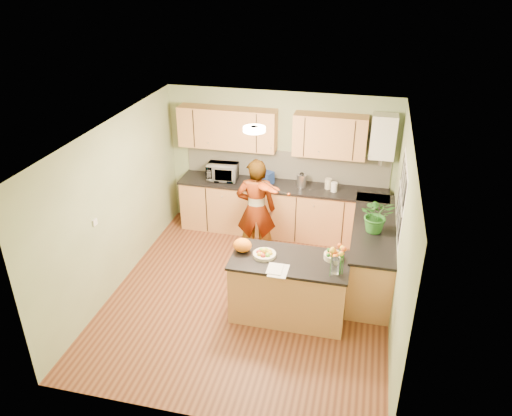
# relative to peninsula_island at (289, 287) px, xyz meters

# --- Properties ---
(floor) EXTENTS (4.50, 4.50, 0.00)m
(floor) POSITION_rel_peninsula_island_xyz_m (-0.63, 0.29, -0.45)
(floor) COLOR #542918
(floor) RESTS_ON ground
(ceiling) EXTENTS (4.00, 4.50, 0.02)m
(ceiling) POSITION_rel_peninsula_island_xyz_m (-0.63, 0.29, 2.05)
(ceiling) COLOR silver
(ceiling) RESTS_ON wall_back
(wall_back) EXTENTS (4.00, 0.02, 2.50)m
(wall_back) POSITION_rel_peninsula_island_xyz_m (-0.63, 2.54, 0.80)
(wall_back) COLOR gray
(wall_back) RESTS_ON floor
(wall_front) EXTENTS (4.00, 0.02, 2.50)m
(wall_front) POSITION_rel_peninsula_island_xyz_m (-0.63, -1.96, 0.80)
(wall_front) COLOR gray
(wall_front) RESTS_ON floor
(wall_left) EXTENTS (0.02, 4.50, 2.50)m
(wall_left) POSITION_rel_peninsula_island_xyz_m (-2.63, 0.29, 0.80)
(wall_left) COLOR gray
(wall_left) RESTS_ON floor
(wall_right) EXTENTS (0.02, 4.50, 2.50)m
(wall_right) POSITION_rel_peninsula_island_xyz_m (1.37, 0.29, 0.80)
(wall_right) COLOR gray
(wall_right) RESTS_ON floor
(back_counter) EXTENTS (3.64, 0.62, 0.94)m
(back_counter) POSITION_rel_peninsula_island_xyz_m (-0.53, 2.24, 0.02)
(back_counter) COLOR tan
(back_counter) RESTS_ON floor
(right_counter) EXTENTS (0.62, 2.24, 0.94)m
(right_counter) POSITION_rel_peninsula_island_xyz_m (1.07, 1.14, 0.02)
(right_counter) COLOR tan
(right_counter) RESTS_ON floor
(splashback) EXTENTS (3.60, 0.02, 0.52)m
(splashback) POSITION_rel_peninsula_island_xyz_m (-0.53, 2.52, 0.75)
(splashback) COLOR beige
(splashback) RESTS_ON back_counter
(upper_cabinets) EXTENTS (3.20, 0.34, 0.70)m
(upper_cabinets) POSITION_rel_peninsula_island_xyz_m (-0.80, 2.37, 1.40)
(upper_cabinets) COLOR tan
(upper_cabinets) RESTS_ON wall_back
(boiler) EXTENTS (0.40, 0.30, 0.86)m
(boiler) POSITION_rel_peninsula_island_xyz_m (1.07, 2.38, 1.44)
(boiler) COLOR white
(boiler) RESTS_ON wall_back
(window_right) EXTENTS (0.01, 1.30, 1.05)m
(window_right) POSITION_rel_peninsula_island_xyz_m (1.36, 0.89, 1.10)
(window_right) COLOR white
(window_right) RESTS_ON wall_right
(light_switch) EXTENTS (0.02, 0.09, 0.09)m
(light_switch) POSITION_rel_peninsula_island_xyz_m (-2.61, -0.31, 0.85)
(light_switch) COLOR white
(light_switch) RESTS_ON wall_left
(ceiling_lamp) EXTENTS (0.30, 0.30, 0.07)m
(ceiling_lamp) POSITION_rel_peninsula_island_xyz_m (-0.63, 0.59, 2.01)
(ceiling_lamp) COLOR #FFEABF
(ceiling_lamp) RESTS_ON ceiling
(peninsula_island) EXTENTS (1.57, 0.81, 0.90)m
(peninsula_island) POSITION_rel_peninsula_island_xyz_m (0.00, 0.00, 0.00)
(peninsula_island) COLOR tan
(peninsula_island) RESTS_ON floor
(fruit_dish) EXTENTS (0.31, 0.31, 0.11)m
(fruit_dish) POSITION_rel_peninsula_island_xyz_m (-0.35, 0.00, 0.49)
(fruit_dish) COLOR beige
(fruit_dish) RESTS_ON peninsula_island
(orange_bowl) EXTENTS (0.25, 0.25, 0.15)m
(orange_bowl) POSITION_rel_peninsula_island_xyz_m (0.55, 0.15, 0.51)
(orange_bowl) COLOR beige
(orange_bowl) RESTS_ON peninsula_island
(flower_vase) EXTENTS (0.25, 0.25, 0.46)m
(flower_vase) POSITION_rel_peninsula_island_xyz_m (0.60, -0.18, 0.75)
(flower_vase) COLOR silver
(flower_vase) RESTS_ON peninsula_island
(orange_bag) EXTENTS (0.27, 0.24, 0.19)m
(orange_bag) POSITION_rel_peninsula_island_xyz_m (-0.67, 0.05, 0.54)
(orange_bag) COLOR orange
(orange_bag) RESTS_ON peninsula_island
(papers) EXTENTS (0.24, 0.33, 0.01)m
(papers) POSITION_rel_peninsula_island_xyz_m (-0.10, -0.30, 0.46)
(papers) COLOR silver
(papers) RESTS_ON peninsula_island
(violinist) EXTENTS (0.69, 0.52, 1.72)m
(violinist) POSITION_rel_peninsula_island_xyz_m (-0.79, 1.37, 0.41)
(violinist) COLOR tan
(violinist) RESTS_ON floor
(violin) EXTENTS (0.71, 0.62, 0.18)m
(violin) POSITION_rel_peninsula_island_xyz_m (-0.59, 1.15, 0.93)
(violin) COLOR #541305
(violin) RESTS_ON violinist
(microwave) EXTENTS (0.54, 0.39, 0.29)m
(microwave) POSITION_rel_peninsula_island_xyz_m (-1.60, 2.23, 0.63)
(microwave) COLOR white
(microwave) RESTS_ON back_counter
(blue_box) EXTENTS (0.33, 0.29, 0.22)m
(blue_box) POSITION_rel_peninsula_island_xyz_m (-0.84, 2.24, 0.60)
(blue_box) COLOR navy
(blue_box) RESTS_ON back_counter
(kettle) EXTENTS (0.16, 0.16, 0.31)m
(kettle) POSITION_rel_peninsula_island_xyz_m (-0.20, 2.25, 0.61)
(kettle) COLOR #BABABF
(kettle) RESTS_ON back_counter
(jar_cream) EXTENTS (0.13, 0.13, 0.18)m
(jar_cream) POSITION_rel_peninsula_island_xyz_m (0.26, 2.28, 0.58)
(jar_cream) COLOR beige
(jar_cream) RESTS_ON back_counter
(jar_white) EXTENTS (0.14, 0.14, 0.16)m
(jar_white) POSITION_rel_peninsula_island_xyz_m (0.37, 2.18, 0.57)
(jar_white) COLOR white
(jar_white) RESTS_ON back_counter
(potted_plant) EXTENTS (0.53, 0.48, 0.53)m
(potted_plant) POSITION_rel_peninsula_island_xyz_m (1.07, 0.96, 0.75)
(potted_plant) COLOR #2A6F25
(potted_plant) RESTS_ON right_counter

